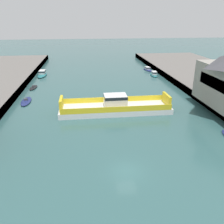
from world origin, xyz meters
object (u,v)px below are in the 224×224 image
object	(u,v)px
chain_ferry	(115,107)
moored_boat_near_left	(33,87)
moored_boat_near_right	(42,74)
moored_boat_upstream_a	(26,101)
moored_boat_mid_right	(154,74)
moored_boat_far_left	(148,69)

from	to	relation	value
chain_ferry	moored_boat_near_left	bearing A→B (deg)	135.05
moored_boat_near_right	moored_boat_upstream_a	size ratio (longest dim) A/B	1.30
chain_ferry	moored_boat_near_left	size ratio (longest dim) A/B	4.32
chain_ferry	moored_boat_upstream_a	distance (m)	21.06
moored_boat_mid_right	moored_boat_upstream_a	distance (m)	42.63
moored_boat_upstream_a	chain_ferry	bearing A→B (deg)	-23.14
chain_ferry	moored_boat_far_left	bearing A→B (deg)	66.06
chain_ferry	moored_boat_far_left	xyz separation A→B (m)	(17.33, 39.04, -0.64)
moored_boat_near_right	moored_boat_upstream_a	world-z (taller)	moored_boat_near_right
moored_boat_mid_right	moored_boat_far_left	distance (m)	8.69
moored_boat_near_left	moored_boat_near_right	bearing A→B (deg)	89.36
moored_boat_upstream_a	moored_boat_far_left	bearing A→B (deg)	39.99
moored_boat_far_left	chain_ferry	bearing A→B (deg)	-113.94
moored_boat_near_left	moored_boat_far_left	distance (m)	41.85
chain_ferry	moored_boat_near_right	size ratio (longest dim) A/B	2.66
moored_boat_near_right	moored_boat_mid_right	bearing A→B (deg)	-7.15
moored_boat_near_right	moored_boat_far_left	world-z (taller)	moored_boat_near_right
moored_boat_near_left	moored_boat_mid_right	xyz separation A→B (m)	(36.93, 10.57, 0.36)
moored_boat_far_left	moored_boat_near_right	bearing A→B (deg)	-173.71
moored_boat_near_left	moored_boat_far_left	bearing A→B (deg)	27.39
moored_boat_mid_right	moored_boat_upstream_a	world-z (taller)	moored_boat_mid_right
moored_boat_mid_right	chain_ferry	bearing A→B (deg)	-119.40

